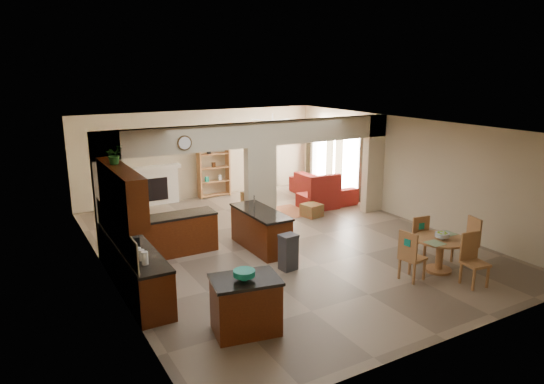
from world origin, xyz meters
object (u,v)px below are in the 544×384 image
dining_table (440,249)px  armchair (258,201)px  kitchen_island (246,305)px  sofa (322,187)px

dining_table → armchair: dining_table is taller
kitchen_island → sofa: size_ratio=0.46×
kitchen_island → armchair: (3.25, 5.67, -0.11)m
armchair → sofa: bearing=158.2°
kitchen_island → sofa: bearing=57.0°
sofa → kitchen_island: bearing=137.2°
dining_table → armchair: 5.68m
dining_table → armchair: (-1.27, 5.53, -0.14)m
kitchen_island → armchair: kitchen_island is taller
kitchen_island → dining_table: bearing=12.4°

